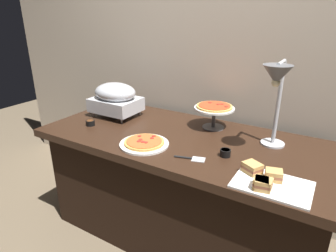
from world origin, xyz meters
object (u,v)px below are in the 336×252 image
object	(u,v)px
sandwich_platter	(267,180)
serving_spatula	(191,158)
chafing_dish	(116,98)
pizza_plate_center	(214,109)
sauce_cup_near	(90,123)
heat_lamp	(277,84)
pizza_plate_front	(144,143)
sauce_cup_far	(225,153)

from	to	relation	value
sandwich_platter	serving_spatula	distance (m)	0.41
chafing_dish	pizza_plate_center	distance (m)	0.75
sandwich_platter	sauce_cup_near	bearing A→B (deg)	174.01
heat_lamp	sauce_cup_near	xyz separation A→B (m)	(-1.18, -0.21, -0.38)
pizza_plate_front	chafing_dish	bearing A→B (deg)	146.50
heat_lamp	sauce_cup_near	world-z (taller)	heat_lamp
sauce_cup_far	serving_spatula	world-z (taller)	sauce_cup_far
pizza_plate_front	sauce_cup_far	size ratio (longest dim) A/B	4.99
chafing_dish	serving_spatula	distance (m)	0.90
pizza_plate_center	sandwich_platter	size ratio (longest dim) A/B	0.79
heat_lamp	sandwich_platter	world-z (taller)	heat_lamp
chafing_dish	sandwich_platter	distance (m)	1.29
chafing_dish	heat_lamp	size ratio (longest dim) A/B	0.68
heat_lamp	serving_spatula	distance (m)	0.59
chafing_dish	heat_lamp	bearing A→B (deg)	-2.48
pizza_plate_front	sauce_cup_near	bearing A→B (deg)	172.19
chafing_dish	pizza_plate_center	bearing A→B (deg)	11.49
heat_lamp	sauce_cup_far	bearing A→B (deg)	-139.12
chafing_dish	sauce_cup_near	size ratio (longest dim) A/B	5.62
pizza_plate_front	sandwich_platter	xyz separation A→B (m)	(0.73, -0.06, 0.01)
sauce_cup_near	serving_spatula	world-z (taller)	sauce_cup_near
serving_spatula	pizza_plate_center	bearing A→B (deg)	98.80
pizza_plate_center	sauce_cup_near	distance (m)	0.87
heat_lamp	serving_spatula	bearing A→B (deg)	-139.11
sandwich_platter	serving_spatula	bearing A→B (deg)	173.83
pizza_plate_center	sauce_cup_far	size ratio (longest dim) A/B	4.57
heat_lamp	sauce_cup_near	size ratio (longest dim) A/B	8.22
sauce_cup_near	serving_spatula	distance (m)	0.84
sauce_cup_far	sauce_cup_near	bearing A→B (deg)	-177.62
pizza_plate_center	pizza_plate_front	bearing A→B (deg)	-117.34
pizza_plate_center	serving_spatula	world-z (taller)	pizza_plate_center
sauce_cup_near	serving_spatula	size ratio (longest dim) A/B	0.36
pizza_plate_front	serving_spatula	world-z (taller)	pizza_plate_front
serving_spatula	heat_lamp	bearing A→B (deg)	40.89
sauce_cup_near	heat_lamp	bearing A→B (deg)	9.92
sandwich_platter	sauce_cup_far	world-z (taller)	sandwich_platter
sauce_cup_far	serving_spatula	xyz separation A→B (m)	(-0.15, -0.13, -0.02)
heat_lamp	pizza_plate_center	bearing A→B (deg)	154.19
chafing_dish	sauce_cup_far	world-z (taller)	chafing_dish
chafing_dish	sauce_cup_far	distance (m)	0.99
serving_spatula	sauce_cup_near	bearing A→B (deg)	174.10
serving_spatula	chafing_dish	bearing A→B (deg)	157.24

